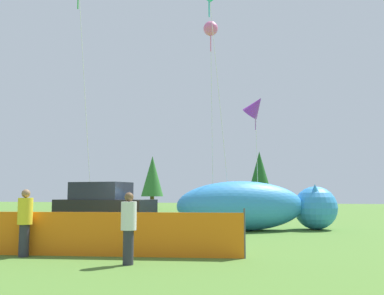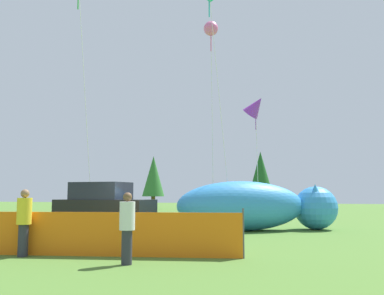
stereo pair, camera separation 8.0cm
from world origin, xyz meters
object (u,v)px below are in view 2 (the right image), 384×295
at_px(kite_purple_delta, 256,106).
at_px(kite_pink_octopus, 211,30).
at_px(inflatable_cat, 256,208).
at_px(spectator_in_grey_shirt, 24,220).
at_px(spectator_in_red_shirt, 127,225).
at_px(parked_car, 104,209).
at_px(folding_chair, 191,230).

bearing_deg(kite_purple_delta, kite_pink_octopus, -166.58).
bearing_deg(inflatable_cat, spectator_in_grey_shirt, -144.48).
xyz_separation_m(inflatable_cat, kite_purple_delta, (-0.31, 3.02, 5.36)).
bearing_deg(inflatable_cat, spectator_in_red_shirt, -127.06).
bearing_deg(kite_purple_delta, spectator_in_red_shirt, -96.61).
bearing_deg(parked_car, spectator_in_red_shirt, -54.44).
xyz_separation_m(inflatable_cat, kite_pink_octopus, (-2.65, 2.46, 9.71)).
relative_size(spectator_in_grey_shirt, kite_purple_delta, 0.25).
height_order(parked_car, spectator_in_red_shirt, parked_car).
relative_size(parked_car, inflatable_cat, 0.54).
xyz_separation_m(kite_pink_octopus, kite_purple_delta, (2.34, 0.56, -4.35)).
distance_m(spectator_in_red_shirt, spectator_in_grey_shirt, 3.30).
xyz_separation_m(parked_car, kite_purple_delta, (5.38, 6.96, 5.35)).
xyz_separation_m(spectator_in_grey_shirt, kite_pink_octopus, (2.46, 12.22, 9.77)).
height_order(inflatable_cat, kite_purple_delta, kite_purple_delta).
xyz_separation_m(parked_car, spectator_in_grey_shirt, (0.58, -5.82, -0.07)).
bearing_deg(kite_purple_delta, parked_car, -127.72).
distance_m(inflatable_cat, spectator_in_grey_shirt, 11.01).
distance_m(folding_chair, kite_pink_octopus, 13.64).
height_order(folding_chair, kite_purple_delta, kite_purple_delta).
distance_m(folding_chair, spectator_in_grey_shirt, 5.06).
relative_size(parked_car, spectator_in_red_shirt, 2.33).
bearing_deg(spectator_in_grey_shirt, inflatable_cat, 62.37).
xyz_separation_m(spectator_in_red_shirt, spectator_in_grey_shirt, (-3.27, 0.47, 0.05)).
bearing_deg(parked_car, kite_pink_octopus, 68.66).
relative_size(spectator_in_grey_shirt, kite_pink_octopus, 0.16).
relative_size(parked_car, kite_purple_delta, 0.57).
bearing_deg(folding_chair, kite_purple_delta, -113.69).
height_order(parked_car, inflatable_cat, inflatable_cat).
relative_size(inflatable_cat, spectator_in_grey_shirt, 4.12).
height_order(spectator_in_red_shirt, spectator_in_grey_shirt, spectator_in_grey_shirt).
relative_size(inflatable_cat, kite_pink_octopus, 0.67).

